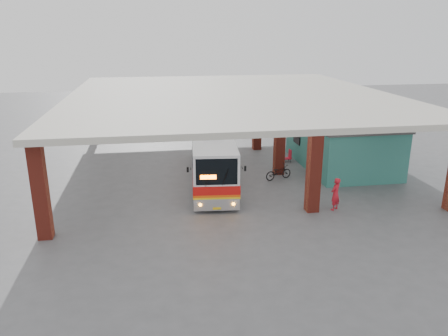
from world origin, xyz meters
The scene contains 8 objects.
ground centered at (0.00, 0.00, 0.00)m, with size 90.00×90.00×0.00m, color #515154.
brick_columns centered at (1.43, 5.00, 2.17)m, with size 20.10×21.60×4.35m.
canopy_roof centered at (0.50, 6.50, 4.50)m, with size 21.00×23.00×0.30m, color beige.
shop_building centered at (7.49, 4.00, 1.56)m, with size 5.20×8.20×3.11m.
coach_bus centered at (-1.26, 2.70, 1.59)m, with size 3.30×11.11×3.19m.
motorcycle centered at (2.68, 1.91, 0.46)m, with size 0.61×1.76×0.92m, color black.
pedestrian centered at (4.19, -3.07, 0.84)m, with size 0.61×0.40×1.68m, color red.
red_chair centered at (4.41, 5.39, 0.40)m, with size 0.50×0.50×0.86m.
Camera 1 is at (-4.57, -22.31, 8.70)m, focal length 35.00 mm.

